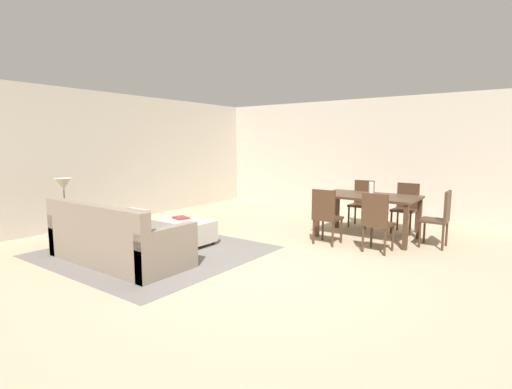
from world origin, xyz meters
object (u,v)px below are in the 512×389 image
at_px(dining_chair_near_right, 377,219).
at_px(dining_chair_head_east, 440,216).
at_px(ottoman_table, 183,230).
at_px(dining_table, 368,200).
at_px(couch, 116,242).
at_px(book_on_ottoman, 181,218).
at_px(table_lamp, 63,185).
at_px(vase_centerpiece, 371,189).
at_px(dining_chair_near_left, 326,214).
at_px(dining_chair_far_left, 362,200).
at_px(dining_chair_far_right, 406,205).
at_px(side_table, 66,218).

distance_m(dining_chair_near_right, dining_chair_head_east, 1.14).
xyz_separation_m(ottoman_table, dining_table, (2.33, 2.21, 0.44)).
relative_size(couch, book_on_ottoman, 8.36).
bearing_deg(table_lamp, couch, -0.89).
height_order(dining_chair_head_east, vase_centerpiece, vase_centerpiece).
xyz_separation_m(dining_chair_near_left, dining_chair_far_left, (-0.04, 1.75, 0.00)).
bearing_deg(dining_chair_near_left, dining_chair_far_right, 64.36).
xyz_separation_m(dining_chair_far_left, dining_chair_far_right, (0.86, -0.05, 0.00)).
xyz_separation_m(dining_table, vase_centerpiece, (0.04, 0.01, 0.21)).
relative_size(side_table, table_lamp, 1.11).
relative_size(couch, dining_chair_head_east, 2.36).
relative_size(side_table, book_on_ottoman, 2.24).
xyz_separation_m(couch, dining_chair_far_left, (1.92, 4.32, 0.23)).
height_order(couch, ottoman_table, couch).
distance_m(dining_chair_far_left, dining_chair_far_right, 0.86).
height_order(table_lamp, dining_table, table_lamp).
bearing_deg(dining_chair_near_right, side_table, -148.39).
xyz_separation_m(dining_chair_near_left, book_on_ottoman, (-2.05, -1.28, -0.10)).
xyz_separation_m(ottoman_table, table_lamp, (-1.41, -1.22, 0.76)).
distance_m(dining_chair_far_left, book_on_ottoman, 3.63).
height_order(dining_chair_near_left, dining_chair_far_left, same).
relative_size(table_lamp, dining_chair_near_left, 0.57).
height_order(couch, vase_centerpiece, vase_centerpiece).
height_order(dining_table, book_on_ottoman, dining_table).
distance_m(dining_chair_far_right, vase_centerpiece, 0.97).
bearing_deg(dining_chair_near_right, table_lamp, -148.39).
bearing_deg(vase_centerpiece, dining_chair_far_right, 64.97).
xyz_separation_m(dining_chair_far_right, vase_centerpiece, (-0.38, -0.82, 0.36)).
height_order(ottoman_table, table_lamp, table_lamp).
relative_size(ottoman_table, table_lamp, 1.95).
distance_m(dining_chair_near_right, dining_chair_far_right, 1.68).
distance_m(dining_chair_far_left, vase_centerpiece, 1.05).
relative_size(dining_table, dining_chair_near_left, 1.79).
distance_m(side_table, vase_centerpiece, 5.12).
relative_size(ottoman_table, side_table, 1.76).
bearing_deg(table_lamp, dining_chair_far_left, 52.46).
relative_size(side_table, dining_chair_far_left, 0.63).
distance_m(ottoman_table, table_lamp, 2.01).
bearing_deg(dining_chair_far_right, ottoman_table, -132.26).
height_order(couch, dining_chair_near_left, dining_chair_near_left).
bearing_deg(ottoman_table, book_on_ottoman, 150.81).
distance_m(dining_table, dining_chair_near_right, 0.97).
distance_m(couch, dining_table, 4.19).
relative_size(dining_chair_near_left, dining_chair_head_east, 1.00).
relative_size(couch, vase_centerpiece, 9.26).
height_order(couch, table_lamp, table_lamp).
bearing_deg(side_table, vase_centerpiece, 42.24).
bearing_deg(dining_chair_head_east, dining_chair_far_right, 132.81).
bearing_deg(dining_chair_near_left, book_on_ottoman, -148.01).
xyz_separation_m(side_table, dining_chair_near_right, (4.18, 2.57, 0.06)).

